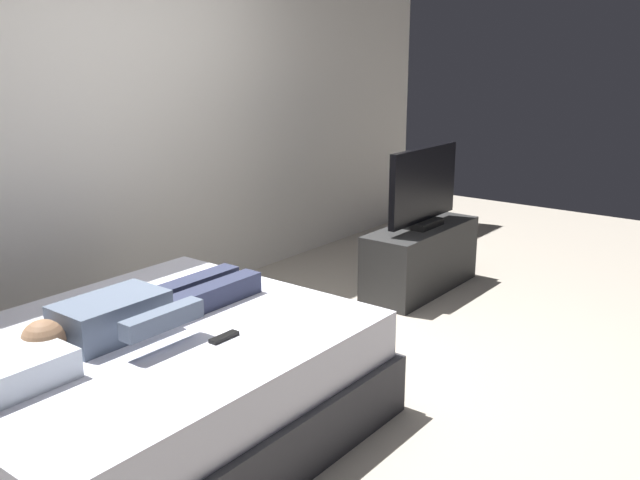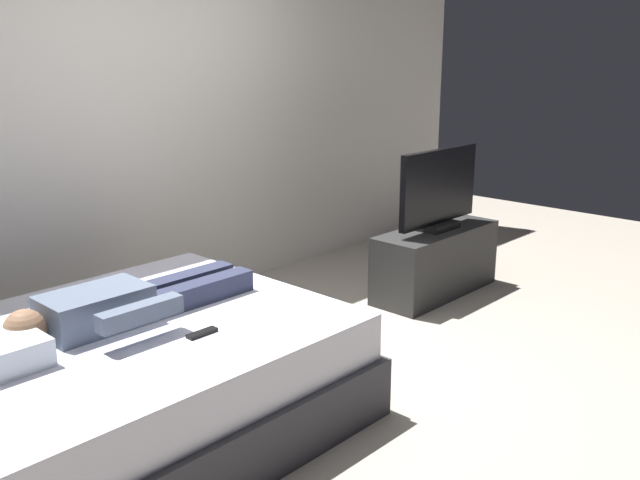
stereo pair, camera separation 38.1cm
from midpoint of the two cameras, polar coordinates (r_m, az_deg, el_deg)
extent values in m
plane|color=#ADA393|center=(3.96, 3.21, -11.34)|extent=(10.00, 10.00, 0.00)
cube|color=silver|center=(5.10, -9.04, 10.92)|extent=(6.40, 0.10, 2.80)
cube|color=#333338|center=(3.48, -12.12, -12.93)|extent=(1.95, 1.62, 0.30)
cube|color=white|center=(3.36, -12.38, -8.87)|extent=(1.87, 1.54, 0.24)
cube|color=slate|center=(3.29, -14.81, -5.59)|extent=(0.48, 0.28, 0.18)
sphere|color=#936B4C|center=(3.15, -19.91, -7.02)|extent=(0.18, 0.18, 0.18)
cube|color=#2D334C|center=(3.54, -6.67, -4.29)|extent=(0.60, 0.11, 0.11)
cube|color=#2D334C|center=(3.66, -8.30, -3.69)|extent=(0.60, 0.11, 0.11)
cube|color=slate|center=(3.09, -11.11, -5.97)|extent=(0.40, 0.08, 0.08)
cube|color=black|center=(3.16, -6.23, -7.66)|extent=(0.15, 0.04, 0.02)
cube|color=#2D2D2D|center=(5.29, 11.50, -1.75)|extent=(1.10, 0.40, 0.50)
cube|color=black|center=(5.21, 11.66, 1.14)|extent=(0.32, 0.20, 0.05)
cube|color=black|center=(5.15, 11.84, 4.32)|extent=(0.88, 0.05, 0.54)
camera|label=1|loc=(0.19, -87.34, 0.73)|focal=39.02mm
camera|label=2|loc=(0.19, 92.66, -0.73)|focal=39.02mm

